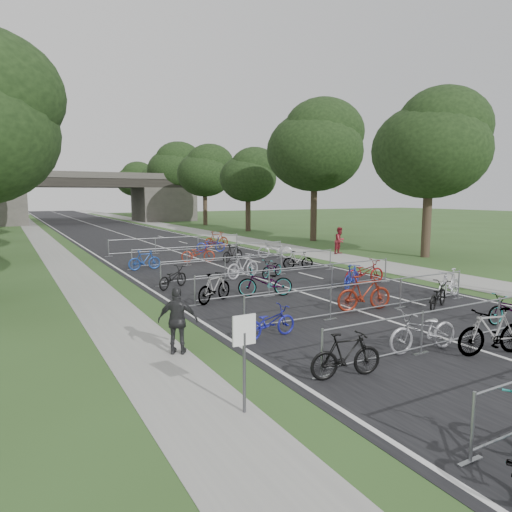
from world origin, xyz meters
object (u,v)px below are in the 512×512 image
at_px(overpass_bridge, 85,198).
at_px(pedestrian_b, 340,241).
at_px(pedestrian_c, 178,321).
at_px(park_sign, 244,345).

height_order(overpass_bridge, pedestrian_b, overpass_bridge).
distance_m(overpass_bridge, pedestrian_c, 58.92).
bearing_deg(pedestrian_c, overpass_bridge, -66.50).
xyz_separation_m(overpass_bridge, pedestrian_c, (-6.80, -58.46, -2.69)).
bearing_deg(pedestrian_b, overpass_bridge, 85.75).
bearing_deg(overpass_bridge, pedestrian_b, -78.49).
relative_size(park_sign, pedestrian_b, 1.02).
bearing_deg(overpass_bridge, park_sign, -96.26).
bearing_deg(pedestrian_c, park_sign, 120.13).
bearing_deg(pedestrian_b, park_sign, -149.33).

